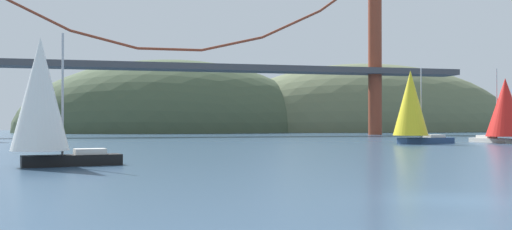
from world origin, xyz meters
TOP-DOWN VIEW (x-y plane):
  - ground_plane at (0.00, 0.00)m, footprint 360.00×360.00m
  - headland_right at (60.00, 135.00)m, footprint 89.16×44.00m
  - headland_center at (5.00, 135.00)m, footprint 78.79×44.00m
  - suspension_bridge at (-0.00, 95.00)m, footprint 121.00×6.00m
  - sailboat_yellow_sail at (24.61, 47.10)m, footprint 8.40×4.83m
  - sailboat_red_spinnaker at (37.35, 46.68)m, footprint 5.06×8.46m
  - sailboat_white_mainsail at (-15.29, 19.41)m, footprint 6.93×4.05m

SIDE VIEW (x-z plane):
  - ground_plane at x=0.00m, z-range 0.00..0.00m
  - headland_right at x=60.00m, z-range -18.91..18.91m
  - headland_center at x=5.00m, z-range -18.65..18.65m
  - sailboat_white_mainsail at x=-15.29m, z-range 0.01..8.19m
  - sailboat_red_spinnaker at x=37.35m, z-range -0.45..9.11m
  - sailboat_yellow_sail at x=24.61m, z-range 0.01..9.33m
  - suspension_bridge at x=0.00m, z-range -2.33..31.82m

